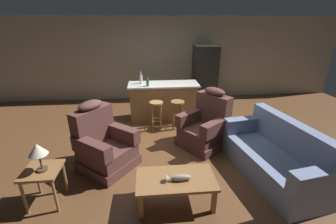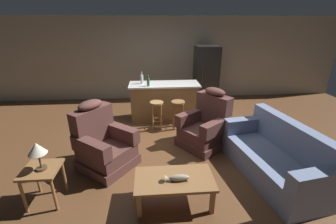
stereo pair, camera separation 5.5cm
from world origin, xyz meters
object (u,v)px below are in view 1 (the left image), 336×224
Objects in this scene: bottle_tall_green at (141,79)px; bottle_short_amber at (148,82)px; couch at (275,157)px; refrigerator at (205,75)px; kitchen_island at (164,101)px; fish_figurine at (178,178)px; bar_stool_left at (156,110)px; recliner_near_lamp at (104,145)px; recliner_near_island at (206,126)px; table_lamp at (38,151)px; end_table at (43,175)px; bar_stool_right at (177,109)px; coffee_table at (176,181)px.

bottle_short_amber is at bearing -58.33° from bottle_tall_green.
bottle_tall_green is at bearing -59.25° from couch.
couch is at bearing -85.62° from refrigerator.
kitchen_island is 6.65× the size of bottle_short_amber.
fish_figurine is 0.17× the size of couch.
recliner_near_lamp is at bearing -124.63° from bar_stool_left.
bottle_tall_green is at bearing -86.27° from recliner_near_island.
couch is at bearing 5.20° from table_lamp.
recliner_near_island is 0.67× the size of kitchen_island.
couch is at bearing 4.89° from end_table.
end_table is 3.47m from kitchen_island.
couch is at bearing -49.08° from bottle_short_amber.
end_table is 2.07× the size of bottle_short_amber.
table_lamp is at bearing -122.64° from kitchen_island.
table_lamp is 0.23× the size of kitchen_island.
bar_stool_left is 1.00× the size of bar_stool_right.
bar_stool_left is at bearing -55.41° from couch.
recliner_near_island reaches higher than end_table.
table_lamp is 0.60× the size of bar_stool_left.
refrigerator is (1.42, 4.33, 0.42)m from fish_figurine.
recliner_near_lamp is 2.08m from bar_stool_right.
end_table is (-2.66, -1.42, 0.04)m from recliner_near_island.
refrigerator is at bearing 51.38° from end_table.
table_lamp reaches higher than couch.
table_lamp is at bearing -89.26° from recliner_near_lamp.
recliner_near_lamp and recliner_near_island have the same top height.
refrigerator reaches higher than recliner_near_island.
bar_stool_right is at bearing 81.95° from coffee_table.
table_lamp is at bearing -36.38° from end_table.
bar_stool_left is at bearing 93.79° from coffee_table.
refrigerator reaches higher than bottle_tall_green.
bottle_short_amber is (-1.79, -1.40, 0.17)m from refrigerator.
end_table is 0.41m from table_lamp.
recliner_near_lamp is (-1.15, 1.01, 0.06)m from coffee_table.
end_table is at bearing -118.87° from bottle_short_amber.
end_table is at bearing -4.46° from couch.
coffee_table is 4.06× the size of bottle_short_amber.
end_table is (-1.86, 0.23, -0.00)m from fish_figurine.
bar_stool_left is 2.22× the size of bottle_tall_green.
couch is 2.96× the size of bar_stool_left.
kitchen_island is at bearing 97.84° from recliner_near_lamp.
table_lamp is (-1.81, 0.16, 0.50)m from coffee_table.
table_lamp is (-2.64, -1.43, 0.45)m from recliner_near_island.
coffee_table is 2.46m from bar_stool_left.
recliner_near_island is 1.76× the size of bar_stool_left.
bottle_short_amber is at bearing 112.94° from bar_stool_left.
recliner_near_lamp is 2.32m from bottle_tall_green.
coffee_table is 3.08m from kitchen_island.
coffee_table is 3.26m from bottle_tall_green.
table_lamp is 3.49m from kitchen_island.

